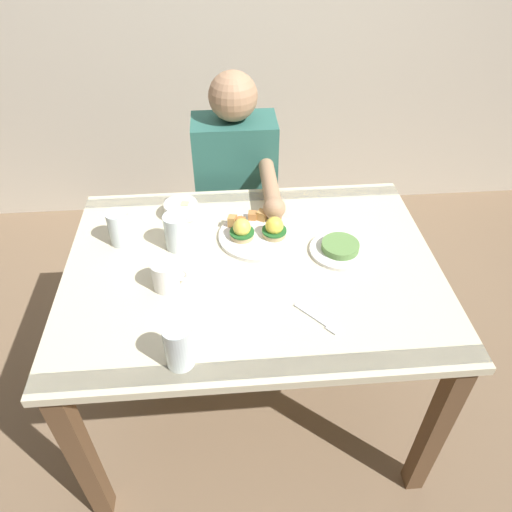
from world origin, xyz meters
TOP-DOWN VIEW (x-y plane):
  - ground_plane at (0.00, 0.00)m, footprint 6.00×6.00m
  - dining_table at (0.00, 0.00)m, footprint 1.20×0.90m
  - eggs_benedict_plate at (0.03, 0.15)m, footprint 0.27×0.27m
  - fruit_bowl at (-0.24, 0.29)m, footprint 0.12×0.12m
  - coffee_mug at (-0.27, -0.08)m, footprint 0.11×0.08m
  - fork at (0.17, -0.25)m, footprint 0.12×0.13m
  - water_glass_near at (-0.24, 0.12)m, footprint 0.08×0.08m
  - water_glass_far at (-0.21, -0.36)m, footprint 0.07×0.07m
  - water_glass_extra at (-0.43, 0.16)m, footprint 0.07×0.07m
  - side_plate at (0.30, 0.05)m, footprint 0.20×0.20m
  - diner_person at (-0.02, 0.60)m, footprint 0.34×0.54m

SIDE VIEW (x-z plane):
  - ground_plane at x=0.00m, z-range 0.00..0.00m
  - dining_table at x=0.00m, z-range 0.26..1.00m
  - diner_person at x=-0.02m, z-range 0.08..1.22m
  - fork at x=0.17m, z-range 0.74..0.74m
  - side_plate at x=0.30m, z-range 0.74..0.77m
  - eggs_benedict_plate at x=0.03m, z-range 0.72..0.81m
  - fruit_bowl at x=-0.24m, z-range 0.74..0.80m
  - coffee_mug at x=-0.27m, z-range 0.74..0.84m
  - water_glass_extra at x=-0.43m, z-range 0.73..0.85m
  - water_glass_near at x=-0.24m, z-range 0.73..0.86m
  - water_glass_far at x=-0.21m, z-range 0.73..0.86m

